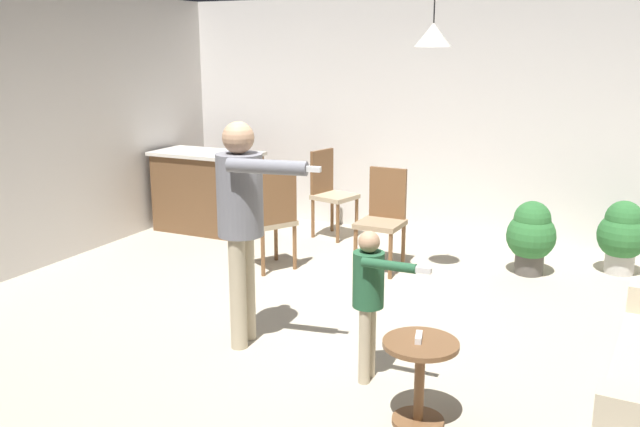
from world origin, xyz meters
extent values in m
plane|color=#B2A893|center=(0.00, 0.00, 0.00)|extent=(7.68, 7.68, 0.00)
cube|color=silver|center=(0.00, 3.20, 1.35)|extent=(6.40, 0.10, 2.70)
cylinder|color=brown|center=(2.28, 0.36, 0.03)|extent=(0.05, 0.05, 0.06)
cube|color=brown|center=(-2.45, 2.20, 0.45)|extent=(1.20, 0.60, 0.91)
cube|color=beige|center=(-2.45, 2.20, 0.93)|extent=(1.26, 0.66, 0.04)
cylinder|color=brown|center=(1.14, -0.89, 0.51)|extent=(0.44, 0.44, 0.03)
cylinder|color=brown|center=(1.14, -0.89, 0.24)|extent=(0.06, 0.06, 0.49)
cylinder|color=brown|center=(1.14, -0.89, 0.01)|extent=(0.31, 0.31, 0.03)
cylinder|color=tan|center=(-0.40, -0.28, 0.42)|extent=(0.12, 0.12, 0.84)
cylinder|color=tan|center=(-0.37, -0.45, 0.42)|extent=(0.12, 0.12, 0.84)
cylinder|color=slate|center=(-0.39, -0.36, 1.13)|extent=(0.33, 0.33, 0.59)
sphere|color=tan|center=(-0.39, -0.36, 1.54)|extent=(0.23, 0.23, 0.23)
cylinder|color=slate|center=(-0.42, -0.17, 1.10)|extent=(0.10, 0.10, 0.56)
cylinder|color=slate|center=(-0.08, -0.50, 1.38)|extent=(0.57, 0.19, 0.10)
cube|color=white|center=(0.22, -0.45, 1.38)|extent=(0.13, 0.06, 0.04)
cylinder|color=tan|center=(0.66, -0.45, 0.26)|extent=(0.08, 0.08, 0.52)
cylinder|color=tan|center=(0.66, -0.56, 0.26)|extent=(0.08, 0.08, 0.52)
cylinder|color=#265938|center=(0.66, -0.50, 0.70)|extent=(0.20, 0.20, 0.37)
sphere|color=tan|center=(0.66, -0.50, 0.95)|extent=(0.14, 0.14, 0.14)
cylinder|color=#265938|center=(0.65, -0.39, 0.68)|extent=(0.06, 0.06, 0.34)
cylinder|color=#265938|center=(0.83, -0.62, 0.85)|extent=(0.35, 0.07, 0.06)
cube|color=white|center=(1.04, -0.61, 0.85)|extent=(0.13, 0.04, 0.04)
cylinder|color=brown|center=(0.11, 1.83, 0.23)|extent=(0.04, 0.04, 0.45)
cylinder|color=brown|center=(-0.25, 1.84, 0.23)|extent=(0.04, 0.04, 0.45)
cylinder|color=brown|center=(0.11, 1.47, 0.23)|extent=(0.04, 0.04, 0.45)
cylinder|color=brown|center=(-0.25, 1.48, 0.23)|extent=(0.04, 0.04, 0.45)
cube|color=#997F60|center=(-0.07, 1.65, 0.47)|extent=(0.43, 0.43, 0.05)
cube|color=brown|center=(-0.07, 1.84, 0.75)|extent=(0.38, 0.05, 0.50)
cylinder|color=brown|center=(-1.11, 2.81, 0.23)|extent=(0.04, 0.04, 0.45)
cylinder|color=brown|center=(-1.19, 2.46, 0.23)|extent=(0.04, 0.04, 0.45)
cylinder|color=brown|center=(-0.76, 2.73, 0.23)|extent=(0.04, 0.04, 0.45)
cylinder|color=brown|center=(-0.84, 2.38, 0.23)|extent=(0.04, 0.04, 0.45)
cube|color=tan|center=(-0.98, 2.59, 0.47)|extent=(0.51, 0.51, 0.05)
cube|color=brown|center=(-1.16, 2.64, 0.75)|extent=(0.13, 0.38, 0.50)
cylinder|color=brown|center=(-1.02, 1.03, 0.23)|extent=(0.04, 0.04, 0.45)
cylinder|color=brown|center=(-0.84, 1.34, 0.23)|extent=(0.04, 0.04, 0.45)
cylinder|color=brown|center=(-1.34, 1.21, 0.23)|extent=(0.04, 0.04, 0.45)
cylinder|color=brown|center=(-1.16, 1.52, 0.23)|extent=(0.04, 0.04, 0.45)
cube|color=tan|center=(-1.09, 1.27, 0.47)|extent=(0.57, 0.57, 0.05)
cube|color=brown|center=(-0.93, 1.18, 0.75)|extent=(0.22, 0.35, 0.50)
cylinder|color=#B7B2AD|center=(2.07, 2.60, 0.11)|extent=(0.27, 0.27, 0.22)
sphere|color=#2D6B33|center=(2.07, 2.60, 0.38)|extent=(0.47, 0.47, 0.47)
sphere|color=#2D6B33|center=(2.07, 2.60, 0.54)|extent=(0.35, 0.35, 0.35)
cylinder|color=#4C4742|center=(1.27, 2.20, 0.11)|extent=(0.27, 0.27, 0.22)
sphere|color=#2D6B33|center=(1.27, 2.20, 0.38)|extent=(0.47, 0.47, 0.47)
sphere|color=#2D6B33|center=(1.27, 2.20, 0.55)|extent=(0.35, 0.35, 0.35)
cube|color=white|center=(1.12, -0.88, 0.54)|extent=(0.07, 0.13, 0.04)
cone|color=silver|center=(0.47, 1.39, 2.25)|extent=(0.32, 0.32, 0.20)
cylinder|color=black|center=(0.47, 1.39, 2.52)|extent=(0.01, 0.01, 0.36)
camera|label=1|loc=(2.18, -4.42, 2.17)|focal=38.58mm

